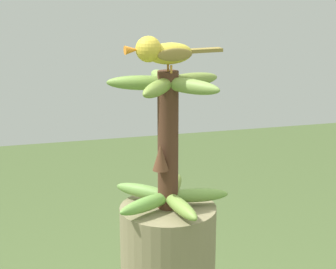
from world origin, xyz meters
TOP-DOWN VIEW (x-y plane):
  - banana_bunch at (-0.00, 0.00)m, footprint 0.28×0.28m
  - perched_bird at (-0.02, 0.02)m, footprint 0.07×0.22m

SIDE VIEW (x-z plane):
  - banana_bunch at x=0.00m, z-range 1.00..1.32m
  - perched_bird at x=-0.02m, z-range 1.32..1.40m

